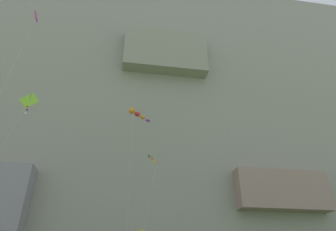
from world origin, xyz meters
TOP-DOWN VIEW (x-y plane):
  - cliff_face at (0.00, 57.09)m, footprint 180.00×28.80m
  - kite_diamond_mid_left at (-18.12, 26.79)m, footprint 3.76×5.96m
  - kite_windsock_far_right at (-5.41, 37.87)m, footprint 4.06×6.05m
  - kite_banner_far_left at (-3.56, 30.92)m, footprint 3.05×4.85m
  - kite_diamond_upper_right at (-19.97, 26.27)m, footprint 2.59×2.74m

SIDE VIEW (x-z plane):
  - kite_banner_far_left at x=-3.56m, z-range 6.13..23.09m
  - kite_diamond_mid_left at x=-18.12m, z-range 9.56..31.98m
  - kite_windsock_far_right at x=-5.41m, z-range 13.11..40.63m
  - kite_diamond_upper_right at x=-19.97m, z-range 14.55..49.37m
  - cliff_face at x=0.00m, z-range -0.02..69.66m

